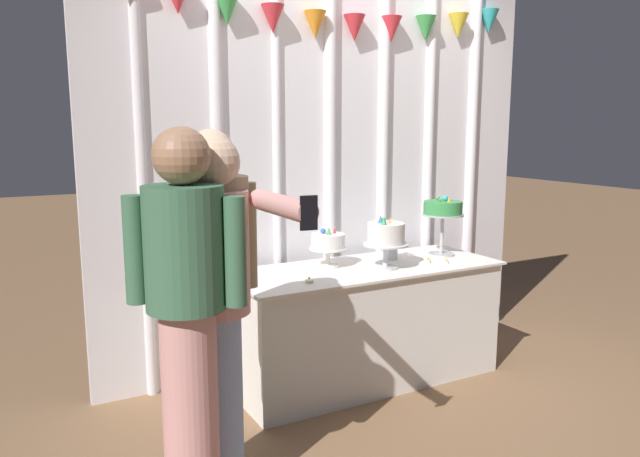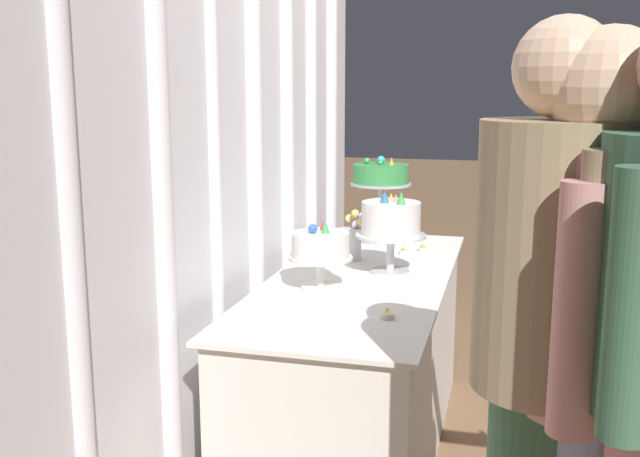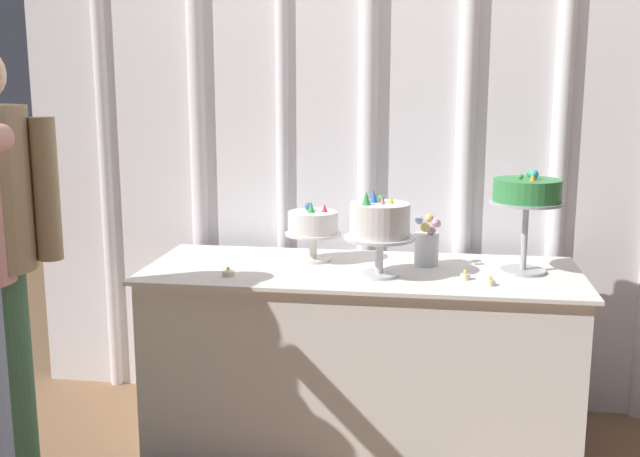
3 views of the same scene
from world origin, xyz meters
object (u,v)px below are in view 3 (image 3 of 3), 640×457
object	(u,v)px
cake_display_center	(380,224)
tealight_near_right	(490,282)
cake_display_rightmost	(527,197)
flower_vase	(427,245)
tealight_near_left	(465,276)
cake_display_leftmost	(313,225)
tealight_far_left	(228,273)
cake_table	(360,356)

from	to	relation	value
cake_display_center	tealight_near_right	distance (m)	0.46
cake_display_rightmost	flower_vase	size ratio (longest dim) A/B	1.88
tealight_near_left	tealight_near_right	size ratio (longest dim) A/B	1.07
cake_display_rightmost	flower_vase	bearing A→B (deg)	171.27
tealight_near_left	cake_display_leftmost	bearing A→B (deg)	160.97
flower_vase	tealight_near_left	bearing A→B (deg)	-53.98
cake_display_rightmost	tealight_near_left	size ratio (longest dim) A/B	10.32
cake_display_rightmost	tealight_near_left	xyz separation A→B (m)	(-0.23, -0.14, -0.28)
flower_vase	tealight_near_right	distance (m)	0.36
cake_display_rightmost	tealight_far_left	size ratio (longest dim) A/B	8.38
cake_table	cake_display_leftmost	bearing A→B (deg)	153.33
cake_display_center	tealight_near_left	xyz separation A→B (m)	(0.32, -0.01, -0.19)
cake_display_leftmost	cake_display_center	size ratio (longest dim) A/B	0.76
cake_table	flower_vase	size ratio (longest dim) A/B	8.02
tealight_far_left	cake_table	bearing A→B (deg)	20.65
cake_table	tealight_near_right	distance (m)	0.64
cake_display_rightmost	tealight_far_left	bearing A→B (deg)	-168.68
cake_table	tealight_near_right	world-z (taller)	tealight_near_right
flower_vase	tealight_far_left	xyz separation A→B (m)	(-0.74, -0.28, -0.07)
cake_display_leftmost	tealight_far_left	size ratio (longest dim) A/B	5.24
cake_display_leftmost	cake_display_rightmost	size ratio (longest dim) A/B	0.63
cake_table	cake_display_rightmost	distance (m)	0.91
cake_display_center	cake_display_rightmost	world-z (taller)	cake_display_rightmost
cake_display_center	tealight_far_left	size ratio (longest dim) A/B	6.89
cake_display_leftmost	tealight_near_left	distance (m)	0.66
tealight_far_left	tealight_near_right	xyz separation A→B (m)	(0.98, 0.01, 0.00)
cake_display_leftmost	tealight_near_left	world-z (taller)	cake_display_leftmost
flower_vase	cake_display_center	bearing A→B (deg)	-132.21
flower_vase	tealight_far_left	distance (m)	0.80
tealight_near_left	tealight_near_right	distance (m)	0.11
cake_display_rightmost	cake_display_leftmost	bearing A→B (deg)	175.47
cake_table	cake_display_rightmost	world-z (taller)	cake_display_rightmost
cake_display_center	tealight_far_left	bearing A→B (deg)	-171.48
tealight_near_right	cake_display_center	bearing A→B (deg)	169.55
cake_display_leftmost	flower_vase	size ratio (longest dim) A/B	1.18
tealight_far_left	tealight_near_left	xyz separation A→B (m)	(0.89, 0.08, 0.00)
tealight_far_left	tealight_near_right	bearing A→B (deg)	0.54
flower_vase	tealight_near_left	world-z (taller)	flower_vase
cake_display_leftmost	flower_vase	world-z (taller)	cake_display_leftmost
flower_vase	tealight_near_right	bearing A→B (deg)	-49.34
cake_display_rightmost	cake_table	bearing A→B (deg)	-176.46
tealight_near_right	cake_table	bearing A→B (deg)	160.20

